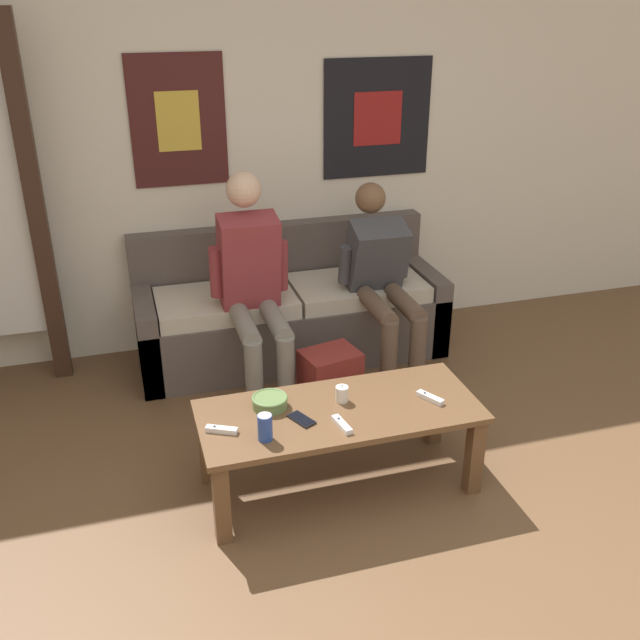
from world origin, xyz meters
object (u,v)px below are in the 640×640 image
Objects in this scene: person_seated_adult at (253,281)px; cell_phone at (301,419)px; game_controller_far_center at (430,398)px; coffee_table at (339,422)px; person_seated_teen at (382,276)px; pillar_candle at (342,394)px; game_controller_near_right at (342,425)px; drink_can_blue at (265,427)px; game_controller_near_left at (222,430)px; couch at (290,313)px; ceramic_bowl at (270,401)px; backpack at (331,383)px.

person_seated_adult is 8.56× the size of cell_phone.
game_controller_far_center reaches higher than cell_phone.
coffee_table is 1.27m from person_seated_teen.
pillar_candle is 0.42m from game_controller_far_center.
pillar_candle is (-0.59, -1.01, -0.15)m from person_seated_teen.
game_controller_near_right is at bearing -108.02° from pillar_candle.
coffee_table is at bearing 12.08° from cell_phone.
drink_can_blue reaches higher than cell_phone.
person_seated_adult is 0.81m from person_seated_teen.
game_controller_near_left is (-0.59, -0.10, -0.03)m from pillar_candle.
game_controller_near_left is at bearing 178.52° from cell_phone.
person_seated_teen is 12.81× the size of pillar_candle.
drink_can_blue is (-0.51, -1.58, 0.21)m from couch.
ceramic_bowl is at bearing -133.82° from person_seated_teen.
game_controller_near_right reaches higher than coffee_table.
game_controller_near_right is (-0.66, -1.22, -0.18)m from person_seated_teen.
backpack is at bearing -137.42° from person_seated_teen.
drink_can_blue is 0.84m from game_controller_far_center.
game_controller_far_center is at bearing -11.72° from ceramic_bowl.
drink_can_blue is at bearing -107.16° from ceramic_bowl.
ceramic_bowl is at bearing -97.44° from person_seated_adult.
coffee_table is 1.03× the size of person_seated_adult.
couch is 22.00× the size of pillar_candle.
pillar_candle is (0.34, -0.05, 0.01)m from ceramic_bowl.
game_controller_near_right is (-0.16, -1.58, 0.16)m from couch.
person_seated_teen is 8.00× the size of game_controller_near_left.
pillar_candle is at bearing -102.57° from backpack.
game_controller_near_right is (0.35, -0.00, -0.05)m from drink_can_blue.
person_seated_adult reaches higher than game_controller_near_right.
person_seated_adult is 9.08× the size of game_controller_far_center.
pillar_candle is at bearing 24.95° from cell_phone.
game_controller_far_center is at bearing -68.67° from backpack.
game_controller_far_center is 0.64m from cell_phone.
drink_can_blue reaches higher than pillar_candle.
person_seated_teen is at bearing 80.96° from game_controller_far_center.
person_seated_teen reaches higher than ceramic_bowl.
pillar_candle is (-0.09, -1.37, 0.19)m from couch.
game_controller_near_right is (-0.04, -0.15, 0.09)m from coffee_table.
game_controller_far_center is at bearing 11.81° from game_controller_near_right.
backpack is 0.87m from game_controller_near_right.
cell_phone is (-0.64, 0.00, -0.01)m from game_controller_far_center.
cell_phone is at bearing -102.22° from couch.
game_controller_far_center reaches higher than coffee_table.
couch reaches higher than cell_phone.
person_seated_adult is at bearing 89.40° from cell_phone.
backpack is (0.04, -0.78, -0.11)m from couch.
game_controller_near_left is 0.37m from cell_phone.
coffee_table is at bearing 20.18° from drink_can_blue.
person_seated_adult reaches higher than drink_can_blue.
person_seated_teen is 1.40m from cell_phone.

